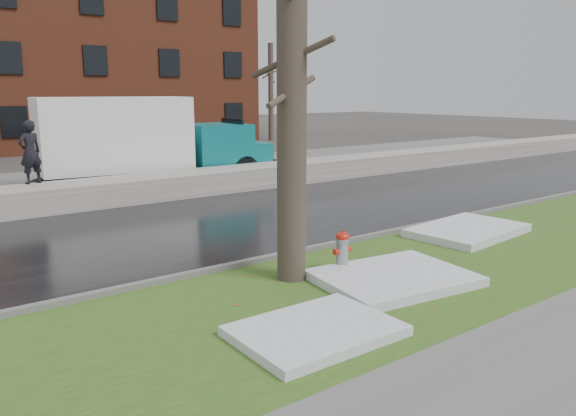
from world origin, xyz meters
TOP-DOWN VIEW (x-y plane):
  - ground at (0.00, 0.00)m, footprint 120.00×120.00m
  - verge at (0.00, -1.25)m, footprint 60.00×4.50m
  - sidewalk at (0.00, -5.00)m, footprint 60.00×3.00m
  - road at (0.00, 4.50)m, footprint 60.00×7.00m
  - parking_lot at (0.00, 13.00)m, footprint 60.00×9.00m
  - curb at (0.00, 1.00)m, footprint 60.00×0.15m
  - snowbank at (0.00, 8.70)m, footprint 60.00×1.60m
  - brick_building at (2.00, 30.00)m, footprint 26.00×12.00m
  - bg_tree_right at (16.00, 24.00)m, footprint 1.40×1.62m
  - fire_hydrant at (0.51, -0.43)m, footprint 0.39×0.33m
  - tree at (-0.47, -0.16)m, footprint 1.31×1.51m
  - box_truck at (1.42, 10.99)m, footprint 9.60×3.01m
  - worker at (-2.68, 9.30)m, footprint 0.76×0.62m
  - snow_patch_near at (0.86, -1.41)m, footprint 2.84×2.32m
  - snow_patch_far at (-1.67, -2.30)m, footprint 2.22×1.62m
  - snow_patch_side at (4.81, -0.10)m, footprint 2.97×2.07m

SIDE VIEW (x-z plane):
  - ground at x=0.00m, z-range 0.00..0.00m
  - road at x=0.00m, z-range 0.00..0.03m
  - parking_lot at x=0.00m, z-range 0.00..0.03m
  - verge at x=0.00m, z-range 0.00..0.04m
  - sidewalk at x=0.00m, z-range 0.00..0.05m
  - curb at x=0.00m, z-range 0.00..0.14m
  - snow_patch_far at x=-1.67m, z-range 0.04..0.18m
  - snow_patch_near at x=0.86m, z-range 0.04..0.20m
  - snow_patch_side at x=4.81m, z-range 0.04..0.22m
  - snowbank at x=0.00m, z-range 0.00..0.75m
  - fire_hydrant at x=0.51m, z-range 0.07..0.87m
  - worker at x=-2.68m, z-range 0.75..2.56m
  - box_truck at x=1.42m, z-range 0.09..3.26m
  - tree at x=-0.47m, z-range 0.06..6.52m
  - bg_tree_right at x=16.00m, z-range 0.08..6.58m
  - brick_building at x=2.00m, z-range 0.00..10.00m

